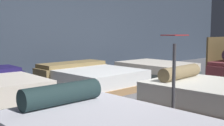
# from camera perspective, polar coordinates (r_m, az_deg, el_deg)

# --- Properties ---
(ground_plane) EXTENTS (18.00, 18.00, 0.02)m
(ground_plane) POSITION_cam_1_polar(r_m,az_deg,el_deg) (5.30, 4.85, -7.14)
(ground_plane) COLOR #5B5B60
(showroom_back_wall) EXTENTS (18.00, 0.06, 3.50)m
(showroom_back_wall) POSITION_cam_1_polar(r_m,az_deg,el_deg) (7.68, -13.39, 10.11)
(showroom_back_wall) COLOR #333D4C
(showroom_back_wall) RESTS_ON ground_plane
(bed_1) EXTENTS (1.52, 2.14, 0.69)m
(bed_1) POSITION_cam_1_polar(r_m,az_deg,el_deg) (4.32, 21.27, -7.13)
(bed_1) COLOR brown
(bed_1) RESTS_ON ground_plane
(bed_4) EXTENTS (1.78, 2.15, 0.51)m
(bed_4) POSITION_cam_1_polar(r_m,az_deg,el_deg) (6.22, -4.46, -2.94)
(bed_4) COLOR #98734C
(bed_4) RESTS_ON ground_plane
(bed_5) EXTENTS (1.50, 1.98, 0.39)m
(bed_5) POSITION_cam_1_polar(r_m,az_deg,el_deg) (7.84, 9.10, -1.31)
(bed_5) COLOR #4E5A59
(bed_5) RESTS_ON ground_plane
(price_sign) EXTENTS (0.28, 0.24, 1.19)m
(price_sign) POSITION_cam_1_polar(r_m,az_deg,el_deg) (3.35, 12.50, -6.76)
(price_sign) COLOR #3F3F44
(price_sign) RESTS_ON ground_plane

